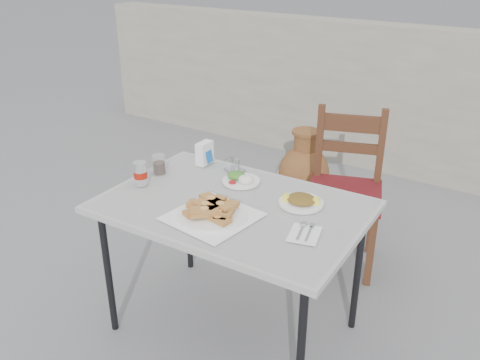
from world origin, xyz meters
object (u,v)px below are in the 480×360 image
Objects in this scene: pide_plate at (212,210)px; chair at (345,189)px; soda_can at (140,174)px; terracotta_urn at (303,177)px; salad_rice_plate at (241,179)px; condiment_caddy at (234,167)px; salad_chopped_plate at (301,201)px; cafe_table at (233,213)px; napkin_holder at (205,153)px; cola_glass at (159,165)px.

chair is (0.19, 1.02, -0.26)m from pide_plate.
soda_can is 1.43m from terracotta_urn.
salad_rice_plate is 1.65× the size of condiment_caddy.
salad_chopped_plate is at bearing -7.05° from salad_rice_plate.
soda_can is at bearing -161.35° from salad_chopped_plate.
salad_chopped_plate is 0.47m from condiment_caddy.
cafe_table is 10.02× the size of napkin_holder.
chair is at bearing 66.73° from salad_rice_plate.
salad_chopped_plate is 2.09× the size of cola_glass.
salad_rice_plate is at bearing -80.79° from terracotta_urn.
salad_rice_plate is 1.14m from terracotta_urn.
salad_rice_plate is 0.30m from napkin_holder.
cafe_table is 0.17m from pide_plate.
salad_chopped_plate is at bearing 7.32° from cola_glass.
salad_chopped_plate is 1.27m from terracotta_urn.
condiment_caddy reaches higher than salad_rice_plate.
salad_rice_plate is at bearing -42.28° from condiment_caddy.
terracotta_urn is (0.22, 1.33, -0.47)m from soda_can.
napkin_holder is (-0.38, 0.44, 0.03)m from pide_plate.
pide_plate reaches higher than terracotta_urn.
condiment_caddy is at bearing 137.72° from salad_rice_plate.
salad_rice_plate is (-0.09, 0.36, -0.01)m from pide_plate.
condiment_caddy is at bearing 113.16° from pide_plate.
pide_plate reaches higher than salad_rice_plate.
pide_plate is 0.37m from salad_rice_plate.
napkin_holder is at bearing 62.56° from cola_glass.
salad_chopped_plate is 1.70× the size of napkin_holder.
napkin_holder is at bearing 75.41° from soda_can.
pide_plate is (-0.00, -0.15, 0.08)m from cafe_table.
chair is 1.46× the size of terracotta_urn.
cola_glass reaches higher than terracotta_urn.
napkin_holder is 1.07m from terracotta_urn.
cola_glass reaches higher than condiment_caddy.
napkin_holder is 0.19× the size of terracotta_urn.
pide_plate is 0.49m from condiment_caddy.
napkin_holder reaches higher than soda_can.
napkin_holder is 1.06× the size of condiment_caddy.
condiment_caddy is 0.18× the size of terracotta_urn.
salad_chopped_plate is 0.78m from soda_can.
salad_rice_plate is 0.48m from soda_can.
soda_can is (-0.74, -0.25, 0.04)m from salad_chopped_plate.
napkin_holder is (0.10, 0.38, 0.00)m from soda_can.
salad_chopped_plate is at bearing 18.65° from soda_can.
cafe_table reaches higher than terracotta_urn.
salad_rice_plate is 1.92× the size of cola_glass.
cafe_table is at bearing -56.88° from condiment_caddy.
cola_glass is at bearing -119.47° from napkin_holder.
pide_plate is 0.41m from salad_chopped_plate.
chair reaches higher than terracotta_urn.
salad_chopped_plate is at bearing 32.08° from cafe_table.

